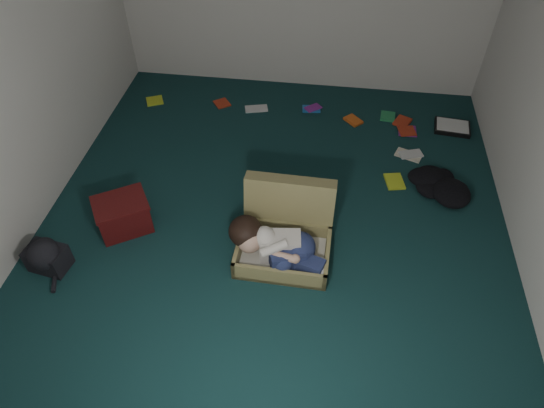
# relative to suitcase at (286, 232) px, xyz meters

# --- Properties ---
(floor) EXTENTS (4.50, 4.50, 0.00)m
(floor) POSITION_rel_suitcase_xyz_m (-0.13, 0.27, -0.16)
(floor) COLOR #102E2F
(floor) RESTS_ON ground
(wall_left) EXTENTS (0.00, 4.50, 4.50)m
(wall_left) POSITION_rel_suitcase_xyz_m (-2.13, 0.27, 1.14)
(wall_left) COLOR silver
(wall_left) RESTS_ON ground
(suitcase) EXTENTS (0.75, 0.73, 0.54)m
(suitcase) POSITION_rel_suitcase_xyz_m (0.00, 0.00, 0.00)
(suitcase) COLOR olive
(suitcase) RESTS_ON floor
(person) EXTENTS (0.80, 0.39, 0.34)m
(person) POSITION_rel_suitcase_xyz_m (-0.06, -0.18, 0.04)
(person) COLOR silver
(person) RESTS_ON suitcase
(maroon_bin) EXTENTS (0.55, 0.52, 0.30)m
(maroon_bin) POSITION_rel_suitcase_xyz_m (-1.38, 0.01, -0.01)
(maroon_bin) COLOR #450E0E
(maroon_bin) RESTS_ON floor
(backpack) EXTENTS (0.42, 0.36, 0.22)m
(backpack) POSITION_rel_suitcase_xyz_m (-1.83, -0.48, -0.05)
(backpack) COLOR black
(backpack) RESTS_ON floor
(clothing_pile) EXTENTS (0.52, 0.45, 0.15)m
(clothing_pile) POSITION_rel_suitcase_xyz_m (1.33, 0.87, -0.09)
(clothing_pile) COLOR black
(clothing_pile) RESTS_ON floor
(paper_tray) EXTENTS (0.39, 0.31, 0.05)m
(paper_tray) POSITION_rel_suitcase_xyz_m (1.57, 1.83, -0.14)
(paper_tray) COLOR black
(paper_tray) RESTS_ON floor
(book_scatter) EXTENTS (3.04, 1.32, 0.02)m
(book_scatter) POSITION_rel_suitcase_xyz_m (0.24, 1.74, -0.15)
(book_scatter) COLOR #BCD225
(book_scatter) RESTS_ON floor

